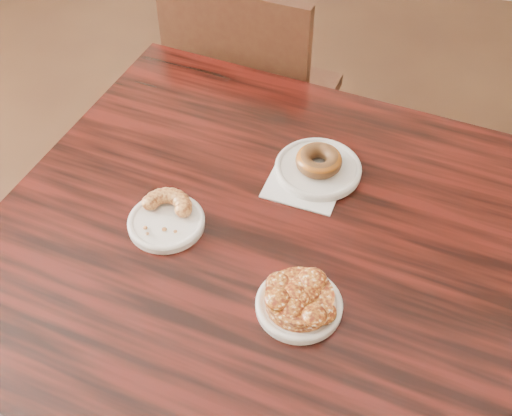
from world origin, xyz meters
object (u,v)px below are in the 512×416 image
(chair_far, at_px, (260,101))
(cruller_fragment, at_px, (165,215))
(cafe_table, at_px, (254,347))
(glazed_donut, at_px, (319,161))
(apple_fritter, at_px, (300,297))

(chair_far, relative_size, cruller_fragment, 8.22)
(cafe_table, xyz_separation_m, glazed_donut, (0.08, 0.21, 0.41))
(glazed_donut, bearing_deg, apple_fritter, -83.75)
(apple_fritter, bearing_deg, cafe_table, 133.19)
(cafe_table, bearing_deg, glazed_donut, 77.83)
(cafe_table, bearing_deg, cruller_fragment, -170.38)
(cafe_table, height_order, cruller_fragment, cruller_fragment)
(cafe_table, xyz_separation_m, chair_far, (-0.20, 0.77, 0.08))
(cruller_fragment, bearing_deg, glazed_donut, 41.15)
(chair_far, height_order, cruller_fragment, chair_far)
(chair_far, height_order, glazed_donut, chair_far)
(chair_far, bearing_deg, cafe_table, 111.12)
(glazed_donut, xyz_separation_m, cruller_fragment, (-0.24, -0.21, -0.01))
(cruller_fragment, bearing_deg, apple_fritter, -22.01)
(chair_far, xyz_separation_m, apple_fritter, (0.31, -0.88, 0.33))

